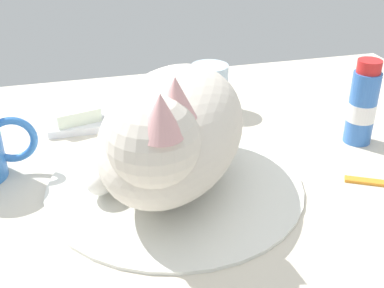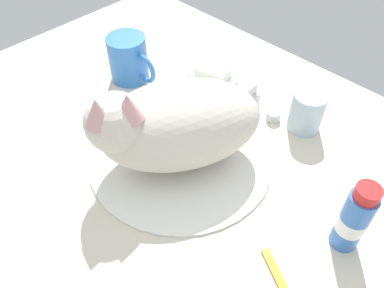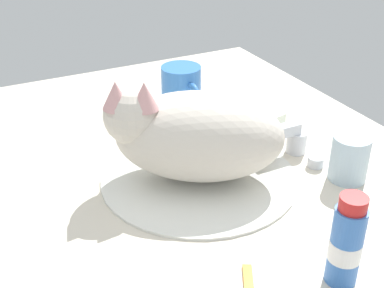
% 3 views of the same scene
% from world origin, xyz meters
% --- Properties ---
extents(ground_plane, '(1.10, 0.83, 0.03)m').
position_xyz_m(ground_plane, '(0.00, 0.00, -0.01)').
color(ground_plane, beige).
extents(sink_basin, '(0.32, 0.32, 0.01)m').
position_xyz_m(sink_basin, '(0.00, 0.00, 0.00)').
color(sink_basin, silver).
rests_on(sink_basin, ground_plane).
extents(faucet, '(0.14, 0.09, 0.06)m').
position_xyz_m(faucet, '(0.00, 0.19, 0.03)').
color(faucet, silver).
rests_on(faucet, ground_plane).
extents(cat, '(0.28, 0.32, 0.17)m').
position_xyz_m(cat, '(-0.01, -0.01, 0.08)').
color(cat, beige).
rests_on(cat, sink_basin).
extents(coffee_mug, '(0.13, 0.08, 0.10)m').
position_xyz_m(coffee_mug, '(-0.24, 0.09, 0.05)').
color(coffee_mug, '#3372C6').
rests_on(coffee_mug, ground_plane).
extents(rinse_cup, '(0.06, 0.06, 0.08)m').
position_xyz_m(rinse_cup, '(0.11, 0.22, 0.04)').
color(rinse_cup, silver).
rests_on(rinse_cup, ground_plane).
extents(soap_dish, '(0.09, 0.06, 0.01)m').
position_xyz_m(soap_dish, '(-0.11, 0.20, 0.01)').
color(soap_dish, white).
rests_on(soap_dish, ground_plane).
extents(soap_bar, '(0.08, 0.06, 0.02)m').
position_xyz_m(soap_bar, '(-0.11, 0.20, 0.02)').
color(soap_bar, silver).
rests_on(soap_bar, soap_dish).
extents(toothpaste_bottle, '(0.04, 0.04, 0.13)m').
position_xyz_m(toothpaste_bottle, '(0.29, 0.05, 0.06)').
color(toothpaste_bottle, '#3870C6').
rests_on(toothpaste_bottle, ground_plane).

